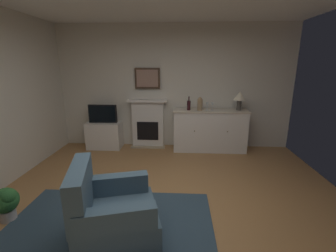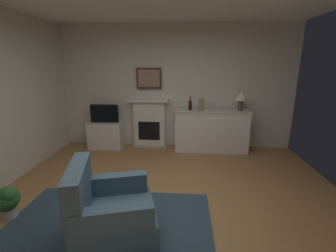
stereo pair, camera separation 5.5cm
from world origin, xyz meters
name	(u,v)px [view 2 (the right image)]	position (x,y,z in m)	size (l,w,h in m)	color
ground_plane	(165,221)	(0.00, 0.00, -0.05)	(5.21, 5.50, 0.10)	#9E7042
wall_rear	(175,87)	(0.00, 2.72, 1.35)	(5.21, 0.06, 2.70)	silver
area_rug	(103,238)	(-0.65, -0.41, 0.01)	(2.43, 1.91, 0.02)	#2D4251
fireplace_unit	(150,123)	(-0.57, 2.59, 0.55)	(0.87, 0.30, 1.10)	white
framed_picture	(149,78)	(-0.57, 2.64, 1.55)	(0.55, 0.04, 0.45)	#473323
sideboard_cabinet	(211,130)	(0.80, 2.42, 0.45)	(1.59, 0.49, 0.91)	white
table_lamp	(241,97)	(1.39, 2.42, 1.18)	(0.26, 0.26, 0.40)	#4C4742
wine_bottle	(190,105)	(0.34, 2.39, 1.01)	(0.08, 0.08, 0.29)	#331419
wine_glass_left	(209,105)	(0.73, 2.39, 1.03)	(0.07, 0.07, 0.16)	silver
wine_glass_center	(214,105)	(0.84, 2.40, 1.03)	(0.07, 0.07, 0.16)	silver
vase_decorative	(201,104)	(0.57, 2.37, 1.04)	(0.11, 0.11, 0.28)	#9E7F5B
tv_cabinet	(106,135)	(-1.55, 2.43, 0.30)	(0.75, 0.42, 0.60)	white
tv_set	(104,114)	(-1.55, 2.41, 0.80)	(0.62, 0.07, 0.40)	black
potted_plant_fern	(7,200)	(-1.92, -0.16, 0.26)	(0.30, 0.30, 0.43)	silver
armchair	(109,213)	(-0.54, -0.48, 0.38)	(0.98, 0.95, 0.92)	#3F596B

